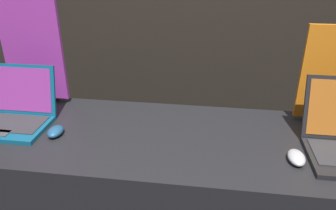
% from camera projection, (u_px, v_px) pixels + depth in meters
% --- Properties ---
extents(wall_back, '(8.00, 0.05, 2.80)m').
position_uv_depth(wall_back, '(191.00, 1.00, 2.37)').
color(wall_back, black).
rests_on(wall_back, ground_plane).
extents(laptop_front, '(0.35, 0.30, 0.25)m').
position_uv_depth(laptop_front, '(13.00, 112.00, 1.52)').
color(laptop_front, '#0F5170').
rests_on(laptop_front, display_counter).
extents(mouse_front, '(0.06, 0.10, 0.04)m').
position_uv_depth(mouse_front, '(56.00, 131.00, 1.43)').
color(mouse_front, navy).
rests_on(mouse_front, display_counter).
extents(promo_stand_front, '(0.32, 0.07, 0.54)m').
position_uv_depth(promo_stand_front, '(33.00, 54.00, 1.66)').
color(promo_stand_front, black).
rests_on(promo_stand_front, display_counter).
extents(mouse_back, '(0.06, 0.11, 0.04)m').
position_uv_depth(mouse_back, '(296.00, 157.00, 1.26)').
color(mouse_back, '#B2B2B7').
rests_on(mouse_back, display_counter).
extents(promo_stand_back, '(0.32, 0.07, 0.46)m').
position_uv_depth(promo_stand_back, '(336.00, 79.00, 1.46)').
color(promo_stand_back, black).
rests_on(promo_stand_back, display_counter).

